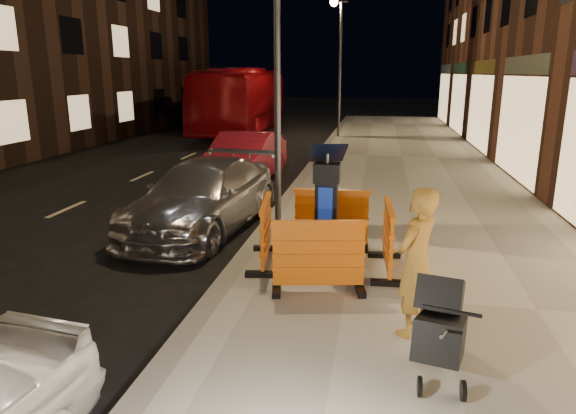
% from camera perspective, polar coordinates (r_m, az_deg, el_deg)
% --- Properties ---
extents(ground_plane, '(120.00, 120.00, 0.00)m').
position_cam_1_polar(ground_plane, '(7.53, -7.44, -9.78)').
color(ground_plane, black).
rests_on(ground_plane, ground).
extents(sidewalk, '(6.00, 60.00, 0.15)m').
position_cam_1_polar(sidewalk, '(7.25, 16.25, -10.65)').
color(sidewalk, '#9A978C').
rests_on(sidewalk, ground).
extents(kerb, '(0.30, 60.00, 0.15)m').
position_cam_1_polar(kerb, '(7.50, -7.46, -9.26)').
color(kerb, slate).
rests_on(kerb, ground).
extents(parking_kiosk, '(0.63, 0.63, 1.84)m').
position_cam_1_polar(parking_kiosk, '(7.86, 4.27, -0.34)').
color(parking_kiosk, black).
rests_on(parking_kiosk, sidewalk).
extents(barrier_front, '(1.39, 0.77, 1.03)m').
position_cam_1_polar(barrier_front, '(7.08, 3.42, -5.49)').
color(barrier_front, orange).
rests_on(barrier_front, sidewalk).
extents(barrier_back, '(1.34, 0.60, 1.03)m').
position_cam_1_polar(barrier_back, '(8.88, 4.84, -1.30)').
color(barrier_back, orange).
rests_on(barrier_back, sidewalk).
extents(barrier_kerbside, '(0.71, 1.38, 1.03)m').
position_cam_1_polar(barrier_kerbside, '(8.12, -2.48, -2.81)').
color(barrier_kerbside, orange).
rests_on(barrier_kerbside, sidewalk).
extents(barrier_bldgside, '(0.62, 1.35, 1.03)m').
position_cam_1_polar(barrier_bldgside, '(7.95, 11.05, -3.48)').
color(barrier_bldgside, orange).
rests_on(barrier_bldgside, sidewalk).
extents(car_silver, '(2.44, 4.90, 1.37)m').
position_cam_1_polar(car_silver, '(10.67, -9.28, -2.39)').
color(car_silver, '#B5B5BA').
rests_on(car_silver, ground).
extents(car_red, '(1.73, 4.42, 1.44)m').
position_cam_1_polar(car_red, '(14.99, -4.78, 2.73)').
color(car_red, maroon).
rests_on(car_red, ground).
extents(bus_doubledecker, '(3.35, 12.00, 3.31)m').
position_cam_1_polar(bus_doubledecker, '(28.20, -4.95, 8.38)').
color(bus_doubledecker, '#9A0912').
rests_on(bus_doubledecker, ground).
extents(man, '(0.70, 0.76, 1.75)m').
position_cam_1_polar(man, '(6.03, 14.03, -6.00)').
color(man, '#A5742A').
rests_on(man, sidewalk).
extents(stroller, '(0.69, 0.89, 0.99)m').
position_cam_1_polar(stroller, '(5.38, 16.57, -13.23)').
color(stroller, black).
rests_on(stroller, sidewalk).
extents(street_lamp_mid, '(0.12, 0.12, 6.00)m').
position_cam_1_polar(street_lamp_mid, '(9.71, -1.20, 14.98)').
color(street_lamp_mid, '#3F3F44').
rests_on(street_lamp_mid, sidewalk).
extents(street_lamp_far, '(0.12, 0.12, 6.00)m').
position_cam_1_polar(street_lamp_far, '(24.59, 5.79, 14.78)').
color(street_lamp_far, '#3F3F44').
rests_on(street_lamp_far, sidewalk).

